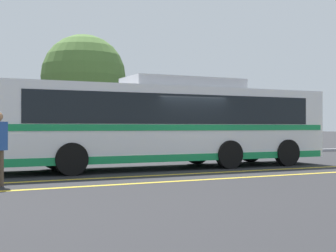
{
  "coord_description": "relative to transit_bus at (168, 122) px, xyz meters",
  "views": [
    {
      "loc": [
        -7.72,
        -14.71,
        1.47
      ],
      "look_at": [
        -0.39,
        0.4,
        1.51
      ],
      "focal_mm": 50.0,
      "sensor_mm": 36.0,
      "label": 1
    }
  ],
  "objects": [
    {
      "name": "tree_0",
      "position": [
        -0.3,
        10.05,
        2.59
      ],
      "size": [
        4.62,
        4.62,
        6.55
      ],
      "color": "#513823",
      "rests_on": "ground_plane"
    },
    {
      "name": "curb_strip",
      "position": [
        -0.02,
        6.13,
        -1.57
      ],
      "size": [
        40.21,
        0.36,
        0.15
      ],
      "primitive_type": "cube",
      "color": "#99999E",
      "rests_on": "ground_plane"
    },
    {
      "name": "transit_bus",
      "position": [
        0.0,
        0.0,
        0.0
      ],
      "size": [
        12.56,
        2.75,
        3.23
      ],
      "rotation": [
        0.0,
        0.0,
        1.56
      ],
      "color": "silver",
      "rests_on": "ground_plane"
    },
    {
      "name": "ground_plane",
      "position": [
        0.38,
        -0.4,
        -1.64
      ],
      "size": [
        220.0,
        220.0,
        0.0
      ],
      "primitive_type": "plane",
      "color": "#262628"
    },
    {
      "name": "lane_strip_0",
      "position": [
        -0.02,
        -2.2,
        -1.64
      ],
      "size": [
        32.21,
        0.2,
        0.01
      ],
      "primitive_type": "cube",
      "rotation": [
        0.0,
        0.0,
        1.57
      ],
      "color": "gold",
      "rests_on": "ground_plane"
    },
    {
      "name": "parked_car_1",
      "position": [
        -4.62,
        4.41,
        -0.89
      ],
      "size": [
        4.76,
        2.08,
        1.47
      ],
      "rotation": [
        0.0,
        0.0,
        1.59
      ],
      "color": "#4C3823",
      "rests_on": "ground_plane"
    },
    {
      "name": "lane_strip_1",
      "position": [
        -0.02,
        -3.83,
        -1.64
      ],
      "size": [
        32.21,
        0.2,
        0.01
      ],
      "primitive_type": "cube",
      "rotation": [
        0.0,
        0.0,
        1.57
      ],
      "color": "gold",
      "rests_on": "ground_plane"
    }
  ]
}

